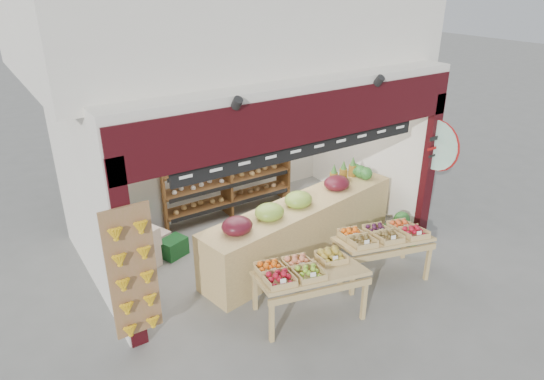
{
  "coord_description": "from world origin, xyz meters",
  "views": [
    {
      "loc": [
        -4.05,
        -6.24,
        4.52
      ],
      "look_at": [
        -0.06,
        -0.2,
        1.24
      ],
      "focal_mm": 32.0,
      "sensor_mm": 36.0,
      "label": 1
    }
  ],
  "objects": [
    {
      "name": "watermelon_pile",
      "position": [
        2.16,
        -1.1,
        0.19
      ],
      "size": [
        0.72,
        0.72,
        0.56
      ],
      "color": "#1A501B",
      "rests_on": "ground"
    },
    {
      "name": "mid_counter",
      "position": [
        0.37,
        -0.46,
        0.54
      ],
      "size": [
        4.01,
        1.44,
        1.21
      ],
      "color": "#D6B56D",
      "rests_on": "ground"
    },
    {
      "name": "gift_sign",
      "position": [
        2.75,
        -1.15,
        1.75
      ],
      "size": [
        0.04,
        0.93,
        0.92
      ],
      "color": "#ABD7BE",
      "rests_on": "ground"
    },
    {
      "name": "display_table_left",
      "position": [
        -0.6,
        -1.78,
        0.74
      ],
      "size": [
        1.65,
        1.16,
        0.96
      ],
      "color": "#D6B56D",
      "rests_on": "ground"
    },
    {
      "name": "back_shelving",
      "position": [
        0.05,
        1.6,
        1.1
      ],
      "size": [
        2.8,
        0.46,
        1.74
      ],
      "color": "brown",
      "rests_on": "ground"
    },
    {
      "name": "ground",
      "position": [
        0.0,
        0.0,
        0.0
      ],
      "size": [
        60.0,
        60.0,
        0.0
      ],
      "primitive_type": "plane",
      "color": "slate",
      "rests_on": "ground"
    },
    {
      "name": "refrigerator",
      "position": [
        -1.65,
        1.84,
        0.92
      ],
      "size": [
        0.74,
        0.74,
        1.85
      ],
      "primitive_type": "cube",
      "rotation": [
        0.0,
        0.0,
        0.03
      ],
      "color": "silver",
      "rests_on": "ground"
    },
    {
      "name": "shop_structure",
      "position": [
        0.0,
        1.61,
        3.92
      ],
      "size": [
        6.36,
        5.12,
        5.4
      ],
      "color": "silver",
      "rests_on": "ground"
    },
    {
      "name": "banana_board",
      "position": [
        -2.73,
        -1.17,
        1.12
      ],
      "size": [
        0.6,
        0.15,
        1.8
      ],
      "color": "#966444",
      "rests_on": "ground"
    },
    {
      "name": "cardboard_stack",
      "position": [
        -1.82,
        0.74,
        0.26
      ],
      "size": [
        1.08,
        0.92,
        0.71
      ],
      "color": "silver",
      "rests_on": "ground"
    },
    {
      "name": "display_table_right",
      "position": [
        1.05,
        -1.67,
        0.72
      ],
      "size": [
        1.59,
        1.16,
        0.93
      ],
      "color": "#D6B56D",
      "rests_on": "ground"
    }
  ]
}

